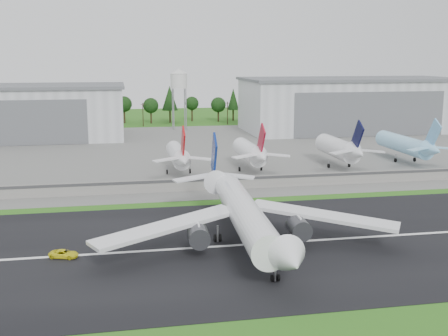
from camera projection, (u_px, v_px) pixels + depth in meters
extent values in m
plane|color=#295915|center=(323.00, 260.00, 98.57)|extent=(600.00, 600.00, 0.00)
cube|color=black|center=(305.00, 241.00, 108.19)|extent=(320.00, 60.00, 0.10)
cube|color=white|center=(305.00, 241.00, 108.18)|extent=(220.00, 1.00, 0.02)
cube|color=slate|center=(211.00, 150.00, 214.20)|extent=(320.00, 150.00, 0.10)
cube|color=gray|center=(251.00, 182.00, 151.23)|extent=(240.00, 0.50, 3.50)
cube|color=#38383A|center=(251.00, 178.00, 150.70)|extent=(240.00, 0.12, 0.70)
cube|color=silver|center=(10.00, 114.00, 240.84)|extent=(95.00, 42.00, 22.00)
cube|color=#595B60|center=(8.00, 86.00, 238.58)|extent=(97.00, 44.00, 1.20)
cube|color=#595B60|center=(1.00, 123.00, 220.80)|extent=(66.50, 0.30, 18.04)
cube|color=silver|center=(350.00, 106.00, 268.93)|extent=(100.00, 45.00, 24.00)
cube|color=#595B60|center=(351.00, 79.00, 266.47)|extent=(102.00, 47.00, 1.20)
cube|color=#595B60|center=(370.00, 114.00, 247.47)|extent=(70.00, 0.30, 19.68)
cylinder|color=#99999E|center=(174.00, 110.00, 270.55)|extent=(0.50, 0.50, 20.00)
cylinder|color=#99999E|center=(185.00, 108.00, 277.43)|extent=(0.50, 0.50, 20.00)
cylinder|color=silver|center=(179.00, 81.00, 271.36)|extent=(8.00, 8.00, 7.00)
cone|color=silver|center=(179.00, 71.00, 270.45)|extent=(8.40, 8.40, 2.40)
cylinder|color=white|center=(245.00, 214.00, 104.82)|extent=(8.05, 44.24, 5.80)
cone|color=white|center=(292.00, 260.00, 80.99)|extent=(6.10, 6.29, 5.80)
cone|color=white|center=(214.00, 178.00, 129.84)|extent=(5.97, 9.27, 5.51)
cube|color=navy|center=(214.00, 156.00, 128.33)|extent=(0.99, 9.55, 11.13)
cube|color=white|center=(323.00, 215.00, 106.55)|extent=(26.83, 19.11, 2.65)
cylinder|color=#333338|center=(299.00, 228.00, 104.15)|extent=(4.08, 5.69, 3.80)
cube|color=white|center=(235.00, 176.00, 130.45)|extent=(9.55, 6.21, 0.98)
cube|color=white|center=(166.00, 227.00, 99.59)|extent=(27.68, 16.83, 2.65)
cylinder|color=#333338|center=(199.00, 235.00, 99.75)|extent=(4.08, 5.69, 3.80)
cube|color=white|center=(193.00, 178.00, 128.13)|extent=(9.52, 5.43, 0.98)
cube|color=#99999E|center=(250.00, 243.00, 101.88)|extent=(11.53, 30.47, 3.20)
cylinder|color=black|center=(218.00, 238.00, 107.68)|extent=(0.48, 1.52, 1.50)
imported|color=yellow|center=(64.00, 254.00, 99.08)|extent=(5.57, 3.81, 1.42)
cylinder|color=white|center=(178.00, 155.00, 171.46)|extent=(5.17, 24.00, 5.17)
cone|color=white|center=(183.00, 161.00, 156.33)|extent=(4.91, 7.00, 4.91)
cube|color=#AD0D11|center=(183.00, 143.00, 155.88)|extent=(0.45, 8.59, 10.02)
cylinder|color=#99999E|center=(167.00, 170.00, 169.69)|extent=(0.32, 0.32, 3.00)
cylinder|color=#99999E|center=(190.00, 169.00, 170.97)|extent=(0.32, 0.32, 3.00)
cylinder|color=black|center=(167.00, 172.00, 169.83)|extent=(0.40, 1.40, 1.40)
cylinder|color=white|center=(249.00, 152.00, 175.51)|extent=(5.67, 24.00, 5.67)
cone|color=white|center=(261.00, 157.00, 160.38)|extent=(5.39, 7.00, 5.39)
cube|color=#A40C24|center=(261.00, 140.00, 159.93)|extent=(0.45, 8.59, 10.02)
cylinder|color=#99999E|center=(239.00, 167.00, 173.79)|extent=(0.32, 0.32, 3.00)
cylinder|color=#99999E|center=(261.00, 166.00, 175.07)|extent=(0.32, 0.32, 3.00)
cylinder|color=black|center=(239.00, 169.00, 173.93)|extent=(0.40, 1.40, 1.40)
cylinder|color=white|center=(337.00, 148.00, 180.78)|extent=(6.24, 24.00, 6.24)
cone|color=white|center=(357.00, 153.00, 165.65)|extent=(5.93, 7.00, 5.93)
cube|color=black|center=(357.00, 137.00, 165.20)|extent=(0.45, 8.59, 10.02)
cylinder|color=#99999E|center=(329.00, 164.00, 179.12)|extent=(0.32, 0.32, 3.00)
cylinder|color=#99999E|center=(349.00, 163.00, 180.40)|extent=(0.32, 0.32, 3.00)
cylinder|color=black|center=(329.00, 166.00, 179.25)|extent=(0.40, 1.40, 1.40)
cylinder|color=#91D3FB|center=(403.00, 144.00, 190.34)|extent=(5.75, 30.00, 5.75)
cone|color=#91D3FB|center=(433.00, 150.00, 172.32)|extent=(5.46, 7.00, 5.46)
cube|color=#6FB0E4|center=(433.00, 134.00, 171.86)|extent=(0.45, 8.59, 10.02)
cylinder|color=#99999E|center=(396.00, 158.00, 188.63)|extent=(0.32, 0.32, 3.00)
cylinder|color=#99999E|center=(415.00, 158.00, 189.90)|extent=(0.32, 0.32, 3.00)
cylinder|color=black|center=(395.00, 160.00, 188.76)|extent=(0.40, 1.40, 1.40)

